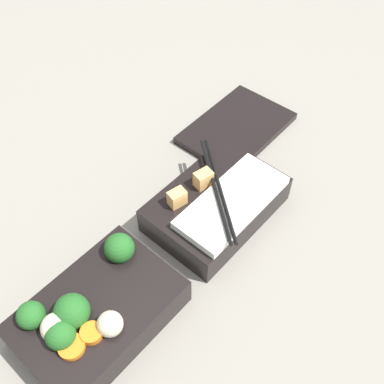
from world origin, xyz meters
name	(u,v)px	position (x,y,z in m)	size (l,w,h in m)	color
ground_plane	(153,265)	(0.00, 0.00, 0.00)	(3.00, 3.00, 0.00)	gray
bento_tray_vegetable	(95,312)	(-0.10, -0.01, 0.03)	(0.19, 0.13, 0.08)	black
bento_tray_rice	(218,204)	(0.12, -0.01, 0.03)	(0.19, 0.16, 0.07)	black
bento_lid	(237,128)	(0.29, 0.08, 0.01)	(0.19, 0.13, 0.01)	black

